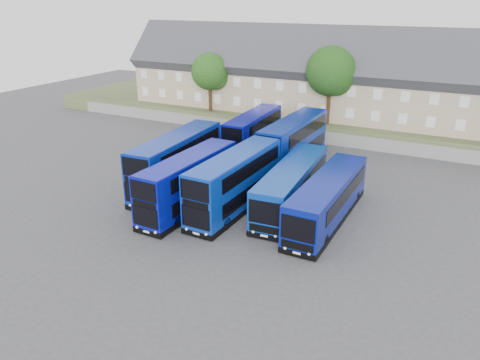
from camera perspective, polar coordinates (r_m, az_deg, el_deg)
name	(u,v)px	position (r m, az deg, el deg)	size (l,w,h in m)	color
ground	(204,219)	(37.05, -4.46, -4.79)	(120.00, 120.00, 0.00)	#434348
retaining_wall	(307,135)	(57.25, 8.12, 5.45)	(70.00, 0.40, 1.50)	slate
earth_bank	(331,116)	(66.43, 11.03, 7.72)	(80.00, 20.00, 2.00)	#48502D
terrace_row	(348,81)	(60.78, 13.06, 11.71)	(60.00, 10.40, 11.20)	tan
dd_front_left	(177,163)	(42.52, -7.70, 2.10)	(3.42, 12.32, 4.85)	#072291
dd_front_mid	(189,184)	(38.14, -6.27, -0.46)	(2.88, 11.29, 4.46)	#08109B
dd_front_right	(235,183)	(37.80, -0.60, -0.38)	(2.99, 11.75, 4.64)	#0931A6
dd_rear_left	(253,134)	(51.78, 1.61, 5.58)	(3.10, 11.25, 4.43)	#080F9F
dd_rear_right	(293,143)	(48.15, 6.50, 4.46)	(3.10, 12.22, 4.83)	#082494
coach_east_a	(292,187)	(38.71, 6.32, -0.83)	(3.64, 13.17, 3.56)	#08359F
coach_east_b	(328,200)	(36.65, 10.62, -2.44)	(2.81, 12.92, 3.53)	#071586
tree_west	(211,73)	(62.58, -3.56, 12.89)	(4.80, 4.80, 7.65)	#382314
tree_mid	(332,73)	(56.57, 11.16, 12.67)	(5.76, 5.76, 9.18)	#382314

